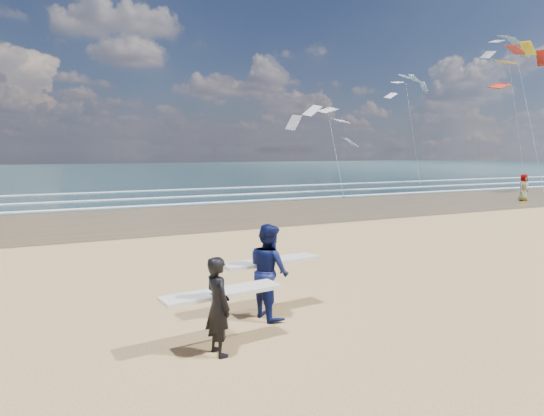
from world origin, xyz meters
TOP-DOWN VIEW (x-y plane):
  - wet_sand_strip at (20.00, 18.00)m, footprint 220.00×12.00m
  - ocean at (20.00, 72.00)m, footprint 220.00×100.00m
  - foam_breakers at (20.00, 28.10)m, footprint 220.00×11.70m
  - surfer_near at (-0.84, 0.32)m, footprint 2.24×1.07m
  - surfer_far at (0.71, 1.59)m, footprint 2.24×1.23m
  - beachgoer_0 at (26.27, 14.98)m, footprint 1.00×0.75m
  - kite_0 at (30.29, 18.24)m, footprint 6.43×4.81m
  - kite_1 at (17.36, 25.17)m, footprint 6.50×4.81m
  - kite_2 at (38.60, 25.90)m, footprint 5.93×4.75m
  - kite_5 at (32.96, 33.97)m, footprint 5.66×4.72m

SIDE VIEW (x-z plane):
  - wet_sand_strip at x=20.00m, z-range 0.00..0.01m
  - ocean at x=20.00m, z-range 0.00..0.02m
  - foam_breakers at x=20.00m, z-range 0.02..0.08m
  - surfer_near at x=-0.84m, z-range 0.02..1.72m
  - beachgoer_0 at x=26.27m, z-range 0.00..1.84m
  - surfer_far at x=0.71m, z-range 0.01..1.98m
  - kite_1 at x=17.36m, z-range 0.65..8.55m
  - kite_5 at x=32.96m, z-range 0.57..13.18m
  - kite_0 at x=30.29m, z-range 0.88..13.40m
  - kite_2 at x=38.60m, z-range 0.74..16.54m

